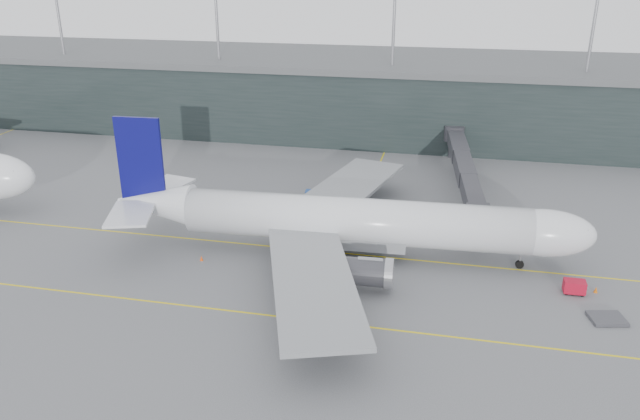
# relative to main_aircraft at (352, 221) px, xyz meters

# --- Properties ---
(ground) EXTENTS (320.00, 320.00, 0.00)m
(ground) POSITION_rel_main_aircraft_xyz_m (-6.24, 4.46, -4.59)
(ground) COLOR #535357
(ground) RESTS_ON ground
(taxiline_a) EXTENTS (160.00, 0.25, 0.02)m
(taxiline_a) POSITION_rel_main_aircraft_xyz_m (-6.24, 0.46, -4.58)
(taxiline_a) COLOR yellow
(taxiline_a) RESTS_ON ground
(taxiline_b) EXTENTS (160.00, 0.25, 0.02)m
(taxiline_b) POSITION_rel_main_aircraft_xyz_m (-6.24, -15.54, -4.58)
(taxiline_b) COLOR yellow
(taxiline_b) RESTS_ON ground
(taxiline_lead_main) EXTENTS (0.25, 60.00, 0.02)m
(taxiline_lead_main) POSITION_rel_main_aircraft_xyz_m (-1.24, 24.46, -4.58)
(taxiline_lead_main) COLOR yellow
(taxiline_lead_main) RESTS_ON ground
(terminal) EXTENTS (240.00, 36.00, 29.00)m
(terminal) POSITION_rel_main_aircraft_xyz_m (-6.24, 62.46, 3.03)
(terminal) COLOR #1D2726
(terminal) RESTS_ON ground
(main_aircraft) EXTENTS (58.31, 54.79, 16.36)m
(main_aircraft) POSITION_rel_main_aircraft_xyz_m (0.00, 0.00, 0.00)
(main_aircraft) COLOR white
(main_aircraft) RESTS_ON ground
(jet_bridge) EXTENTS (6.50, 43.45, 5.87)m
(jet_bridge) POSITION_rel_main_aircraft_xyz_m (13.62, 26.54, -0.20)
(jet_bridge) COLOR #303035
(jet_bridge) RESTS_ON ground
(gse_cart) EXTENTS (2.29, 1.46, 1.56)m
(gse_cart) POSITION_rel_main_aircraft_xyz_m (25.39, -4.07, -3.72)
(gse_cart) COLOR #B10C24
(gse_cart) RESTS_ON ground
(baggage_dolly) EXTENTS (3.93, 3.41, 0.34)m
(baggage_dolly) POSITION_rel_main_aircraft_xyz_m (27.86, -9.14, -4.39)
(baggage_dolly) COLOR #3C3C41
(baggage_dolly) RESTS_ON ground
(uld_a) EXTENTS (2.22, 1.89, 1.81)m
(uld_a) POSITION_rel_main_aircraft_xyz_m (-12.23, 13.81, -3.64)
(uld_a) COLOR #38383D
(uld_a) RESTS_ON ground
(uld_b) EXTENTS (2.33, 1.94, 1.98)m
(uld_b) POSITION_rel_main_aircraft_xyz_m (-8.73, 16.13, -3.55)
(uld_b) COLOR #38383D
(uld_b) RESTS_ON ground
(uld_c) EXTENTS (1.84, 1.51, 1.60)m
(uld_c) POSITION_rel_main_aircraft_xyz_m (-5.08, 15.75, -3.75)
(uld_c) COLOR #38383D
(uld_c) RESTS_ON ground
(cone_nose) EXTENTS (0.43, 0.43, 0.69)m
(cone_nose) POSITION_rel_main_aircraft_xyz_m (27.81, -3.32, -4.25)
(cone_nose) COLOR orange
(cone_nose) RESTS_ON ground
(cone_wing_stbd) EXTENTS (0.43, 0.43, 0.68)m
(cone_wing_stbd) POSITION_rel_main_aircraft_xyz_m (2.94, -14.38, -4.25)
(cone_wing_stbd) COLOR #D94C0C
(cone_wing_stbd) RESTS_ON ground
(cone_wing_port) EXTENTS (0.48, 0.48, 0.76)m
(cone_wing_port) POSITION_rel_main_aircraft_xyz_m (1.92, 14.89, -4.21)
(cone_wing_port) COLOR orange
(cone_wing_port) RESTS_ON ground
(cone_tail) EXTENTS (0.40, 0.40, 0.64)m
(cone_tail) POSITION_rel_main_aircraft_xyz_m (-17.50, -5.20, -4.27)
(cone_tail) COLOR #F24B0D
(cone_tail) RESTS_ON ground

